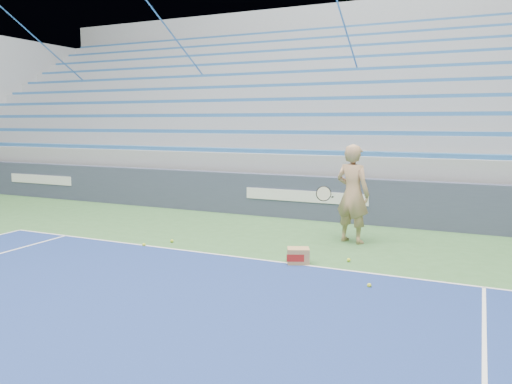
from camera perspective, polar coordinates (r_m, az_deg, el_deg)
sponsor_barrier at (r=12.68m, az=5.83°, el=-0.62°), size 30.00×0.32×1.10m
bleachers at (r=18.05m, az=11.72°, el=7.58°), size 31.00×9.15×7.30m
tennis_player at (r=10.28m, az=10.96°, el=-0.20°), size 1.03×0.96×2.01m
ball_box at (r=8.74m, az=4.84°, el=-7.31°), size 0.45×0.41×0.28m
tennis_ball_0 at (r=7.74m, az=12.82°, el=-10.37°), size 0.07×0.07×0.07m
tennis_ball_1 at (r=10.38m, az=-9.59°, el=-5.54°), size 0.07×0.07×0.07m
tennis_ball_2 at (r=10.17m, az=-12.68°, el=-5.91°), size 0.07×0.07×0.07m
tennis_ball_3 at (r=9.02m, az=10.55°, el=-7.65°), size 0.07×0.07×0.07m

